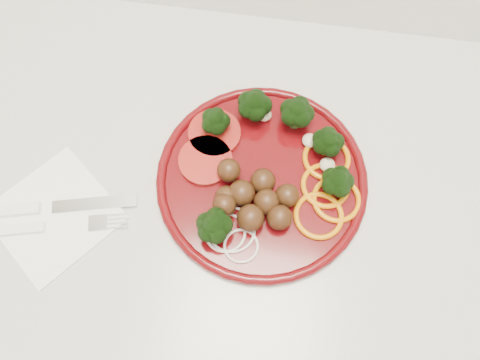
# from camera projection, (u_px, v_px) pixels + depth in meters

# --- Properties ---
(counter) EXTENTS (2.40, 0.60, 0.90)m
(counter) POSITION_uv_depth(u_px,v_px,m) (289.00, 260.00, 1.09)
(counter) COLOR silver
(counter) RESTS_ON ground
(plate) EXTENTS (0.30, 0.30, 0.06)m
(plate) POSITION_uv_depth(u_px,v_px,m) (264.00, 175.00, 0.66)
(plate) COLOR #4B0609
(plate) RESTS_ON counter
(napkin) EXTENTS (0.21, 0.21, 0.00)m
(napkin) POSITION_uv_depth(u_px,v_px,m) (55.00, 215.00, 0.65)
(napkin) COLOR white
(napkin) RESTS_ON counter
(knife) EXTENTS (0.22, 0.07, 0.01)m
(knife) POSITION_uv_depth(u_px,v_px,m) (36.00, 208.00, 0.65)
(knife) COLOR silver
(knife) RESTS_ON napkin
(fork) EXTENTS (0.19, 0.06, 0.01)m
(fork) POSITION_uv_depth(u_px,v_px,m) (32.00, 228.00, 0.64)
(fork) COLOR white
(fork) RESTS_ON napkin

